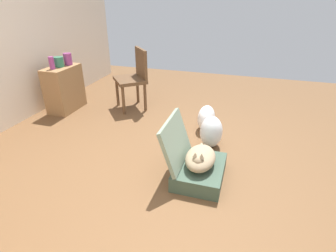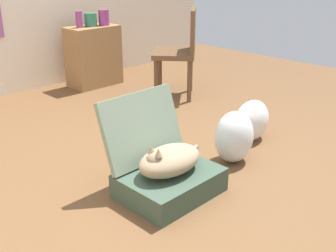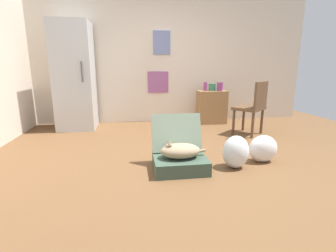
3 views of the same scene
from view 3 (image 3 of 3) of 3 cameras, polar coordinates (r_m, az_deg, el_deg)
The scene contains 13 objects.
ground_plane at distance 3.24m, azimuth 0.96°, elevation -7.03°, with size 7.68×7.68×0.00m, color brown.
wall_back at distance 5.29m, azimuth -3.07°, elevation 15.19°, with size 6.40×0.15×2.60m.
suitcase_base at distance 2.80m, azimuth 2.82°, elevation -8.74°, with size 0.59×0.45×0.15m, color #384C3D.
suitcase_lid at distance 2.94m, azimuth 1.97°, elevation -1.57°, with size 0.59×0.45×0.04m, color gray.
cat at distance 2.75m, azimuth 2.73°, elevation -5.66°, with size 0.52×0.28×0.21m.
plastic_bag_white at distance 2.95m, azimuth 15.31°, elevation -5.76°, with size 0.30×0.26×0.38m, color silver.
plastic_bag_clear at distance 3.24m, azimuth 21.00°, elevation -4.88°, with size 0.35×0.22×0.33m, color white.
refrigerator at distance 4.91m, azimuth -20.66°, elevation 10.53°, with size 0.66×0.70×1.92m.
side_table at distance 5.17m, azimuth 9.99°, elevation 4.30°, with size 0.57×0.32×0.67m, color olive.
vase_tall at distance 5.10m, azimuth 8.56°, elevation 8.98°, with size 0.07×0.07×0.17m, color #8C387A.
vase_short at distance 5.14m, azimuth 11.85°, elevation 8.86°, with size 0.12×0.12×0.17m, color #8C387A.
vase_round at distance 5.14m, azimuth 10.13°, elevation 8.78°, with size 0.14×0.14×0.14m, color #2D7051.
chair at distance 4.40m, azimuth 18.95°, elevation 4.45°, with size 0.64×0.63×0.90m.
Camera 3 is at (-0.49, -3.00, 1.13)m, focal length 26.51 mm.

